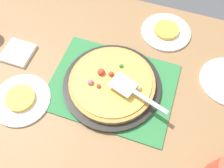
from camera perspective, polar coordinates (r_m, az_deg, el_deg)
name	(u,v)px	position (r m, az deg, el deg)	size (l,w,h in m)	color
ground_plane	(112,139)	(1.62, 0.00, -13.31)	(8.00, 8.00, 0.00)	#4C4C51
dining_table	(112,98)	(1.02, 0.00, -3.52)	(1.40, 1.00, 0.75)	olive
placemat	(112,86)	(0.92, 0.00, -0.51)	(0.48, 0.36, 0.01)	#2D753D
pizza_pan	(112,85)	(0.91, 0.00, -0.21)	(0.38, 0.38, 0.01)	black
pizza	(112,82)	(0.89, 0.01, 0.42)	(0.33, 0.33, 0.05)	#B78442
plate_near_left	(22,100)	(0.96, -21.10, -3.56)	(0.22, 0.22, 0.01)	white
plate_far_right	(166,32)	(1.10, 12.91, 12.24)	(0.22, 0.22, 0.01)	white
served_slice_left	(20,98)	(0.94, -21.35, -3.22)	(0.11, 0.11, 0.02)	gold
served_slice_right	(166,30)	(1.10, 13.05, 12.68)	(0.11, 0.11, 0.02)	gold
pizza_server	(134,92)	(0.84, 5.37, -1.85)	(0.23, 0.11, 0.01)	silver
napkin_stack	(18,53)	(1.08, -21.84, 7.05)	(0.12, 0.12, 0.02)	white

